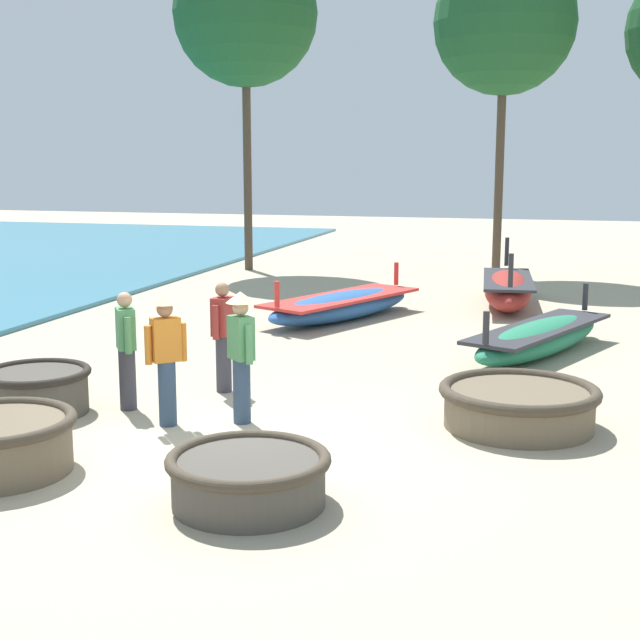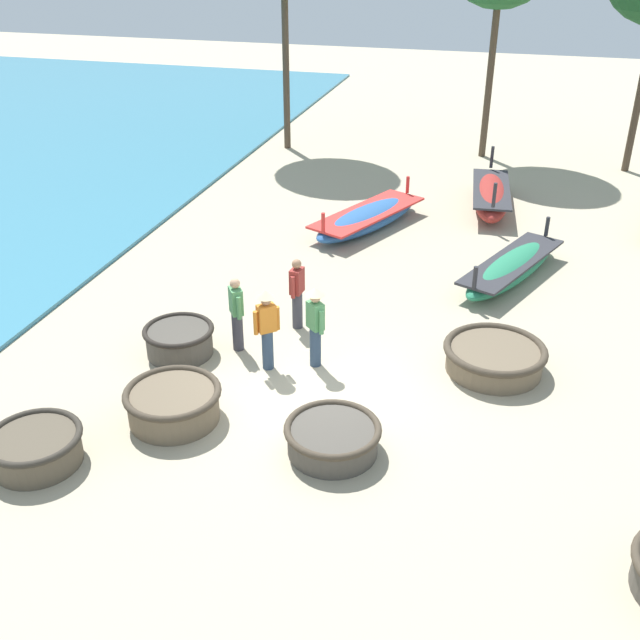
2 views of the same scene
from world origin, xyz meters
The scene contains 13 objects.
ground_plane centered at (0.00, 0.00, 0.00)m, with size 80.00×80.00×0.00m, color tan.
coracle_far_left centered at (3.15, 1.62, 0.29)m, with size 1.97×1.97×0.54m.
coracle_beside_post centered at (-3.68, -3.14, 0.30)m, with size 1.51×1.51×0.56m.
coracle_tilted centered at (0.79, -1.61, 0.28)m, with size 1.59×1.59×0.51m.
coracle_weathered centered at (-2.93, 0.58, 0.32)m, with size 1.41×1.41×0.59m.
coracle_far_right centered at (-2.08, -1.48, 0.33)m, with size 1.69×1.69×0.61m.
long_boat_ochre_hull centered at (-0.76, 8.28, 0.29)m, with size 2.81×4.38×1.00m.
long_boat_blue_hull centered at (2.43, 10.75, 0.40)m, with size 1.37×4.08×1.39m.
long_boat_white_hull centered at (3.27, 5.92, 0.30)m, with size 2.50×4.23×1.01m.
fisherman_standing_right centered at (-0.20, 0.89, 0.96)m, with size 0.41×0.39×1.67m.
fisherman_standing_left centered at (-1.86, 1.06, 0.84)m, with size 0.38×0.45×1.57m.
fisherman_hauling centered at (-1.06, 0.55, 0.96)m, with size 0.42×0.39×1.67m.
fisherman_by_coracle centered at (-0.98, 2.25, 0.84)m, with size 0.25×0.53×1.57m.
Camera 2 is at (3.18, -11.06, 7.74)m, focal length 42.00 mm.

